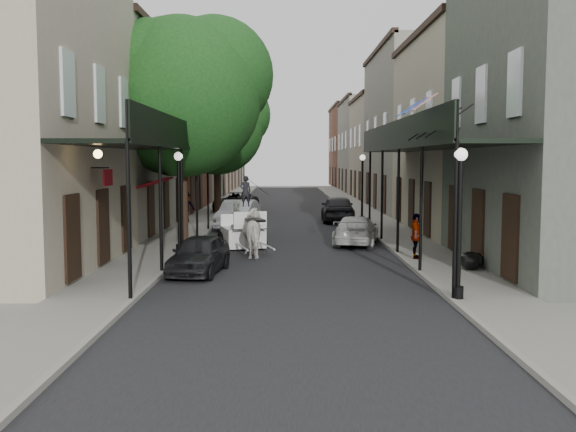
{
  "coord_description": "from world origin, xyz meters",
  "views": [
    {
      "loc": [
        -0.16,
        -17.61,
        3.53
      ],
      "look_at": [
        -0.08,
        4.51,
        1.6
      ],
      "focal_mm": 40.0,
      "sensor_mm": 36.0,
      "label": 1
    }
  ],
  "objects_px": {
    "tree_near": "(191,91)",
    "pedestrian_sidewalk_left": "(186,207)",
    "carriage": "(241,219)",
    "pedestrian_sidewalk_right": "(416,236)",
    "car_right_near": "(356,230)",
    "horse": "(256,233)",
    "car_left_mid": "(238,215)",
    "car_left_far": "(236,202)",
    "lamppost_left": "(179,200)",
    "lamppost_right_near": "(459,221)",
    "car_left_near": "(199,254)",
    "tree_far": "(223,124)",
    "lamppost_right_far": "(362,187)",
    "pedestrian_walking": "(237,219)",
    "car_right_far": "(338,209)"
  },
  "relations": [
    {
      "from": "tree_near",
      "to": "pedestrian_sidewalk_left",
      "type": "relative_size",
      "value": 5.67
    },
    {
      "from": "lamppost_right_far",
      "to": "pedestrian_walking",
      "type": "bearing_deg",
      "value": -138.12
    },
    {
      "from": "tree_near",
      "to": "car_right_near",
      "type": "bearing_deg",
      "value": -9.57
    },
    {
      "from": "horse",
      "to": "pedestrian_sidewalk_right",
      "type": "bearing_deg",
      "value": 150.98
    },
    {
      "from": "car_left_mid",
      "to": "car_right_near",
      "type": "bearing_deg",
      "value": -40.92
    },
    {
      "from": "horse",
      "to": "car_left_near",
      "type": "bearing_deg",
      "value": 50.32
    },
    {
      "from": "tree_near",
      "to": "lamppost_right_far",
      "type": "relative_size",
      "value": 2.6
    },
    {
      "from": "tree_near",
      "to": "car_left_near",
      "type": "distance_m",
      "value": 10.03
    },
    {
      "from": "lamppost_right_near",
      "to": "pedestrian_sidewalk_right",
      "type": "height_order",
      "value": "lamppost_right_near"
    },
    {
      "from": "lamppost_right_far",
      "to": "carriage",
      "type": "xyz_separation_m",
      "value": [
        -6.1,
        -9.61,
        -0.91
      ]
    },
    {
      "from": "pedestrian_walking",
      "to": "car_left_far",
      "type": "distance_m",
      "value": 14.23
    },
    {
      "from": "carriage",
      "to": "pedestrian_sidewalk_right",
      "type": "relative_size",
      "value": 1.87
    },
    {
      "from": "lamppost_right_far",
      "to": "pedestrian_sidewalk_left",
      "type": "distance_m",
      "value": 9.85
    },
    {
      "from": "horse",
      "to": "tree_far",
      "type": "bearing_deg",
      "value": -96.42
    },
    {
      "from": "horse",
      "to": "car_left_mid",
      "type": "height_order",
      "value": "horse"
    },
    {
      "from": "car_left_near",
      "to": "car_left_far",
      "type": "distance_m",
      "value": 24.19
    },
    {
      "from": "pedestrian_sidewalk_right",
      "to": "car_left_mid",
      "type": "relative_size",
      "value": 0.35
    },
    {
      "from": "lamppost_right_far",
      "to": "pedestrian_sidewalk_left",
      "type": "bearing_deg",
      "value": -178.04
    },
    {
      "from": "car_left_near",
      "to": "car_right_far",
      "type": "bearing_deg",
      "value": 78.53
    },
    {
      "from": "carriage",
      "to": "tree_near",
      "type": "bearing_deg",
      "value": 125.32
    },
    {
      "from": "lamppost_left",
      "to": "car_right_near",
      "type": "distance_m",
      "value": 7.65
    },
    {
      "from": "car_right_near",
      "to": "car_right_far",
      "type": "bearing_deg",
      "value": -78.99
    },
    {
      "from": "lamppost_right_near",
      "to": "car_left_far",
      "type": "xyz_separation_m",
      "value": [
        -7.7,
        28.34,
        -1.39
      ]
    },
    {
      "from": "tree_far",
      "to": "car_left_far",
      "type": "height_order",
      "value": "tree_far"
    },
    {
      "from": "tree_near",
      "to": "tree_far",
      "type": "bearing_deg",
      "value": 90.19
    },
    {
      "from": "pedestrian_walking",
      "to": "car_right_far",
      "type": "height_order",
      "value": "pedestrian_walking"
    },
    {
      "from": "lamppost_right_far",
      "to": "pedestrian_sidewalk_left",
      "type": "height_order",
      "value": "lamppost_right_far"
    },
    {
      "from": "lamppost_right_far",
      "to": "horse",
      "type": "xyz_separation_m",
      "value": [
        -5.36,
        -12.25,
        -1.17
      ]
    },
    {
      "from": "lamppost_left",
      "to": "car_left_far",
      "type": "distance_m",
      "value": 20.39
    },
    {
      "from": "lamppost_right_far",
      "to": "tree_far",
      "type": "bearing_deg",
      "value": 143.49
    },
    {
      "from": "tree_near",
      "to": "pedestrian_sidewalk_left",
      "type": "xyz_separation_m",
      "value": [
        -1.49,
        7.49,
        -5.52
      ]
    },
    {
      "from": "pedestrian_sidewalk_left",
      "to": "car_right_far",
      "type": "relative_size",
      "value": 0.38
    },
    {
      "from": "lamppost_right_near",
      "to": "pedestrian_sidewalk_right",
      "type": "relative_size",
      "value": 2.36
    },
    {
      "from": "car_right_near",
      "to": "pedestrian_sidewalk_right",
      "type": "bearing_deg",
      "value": 120.16
    },
    {
      "from": "lamppost_right_near",
      "to": "horse",
      "type": "height_order",
      "value": "lamppost_right_near"
    },
    {
      "from": "lamppost_left",
      "to": "car_left_mid",
      "type": "distance_m",
      "value": 9.41
    },
    {
      "from": "lamppost_left",
      "to": "carriage",
      "type": "distance_m",
      "value": 3.31
    },
    {
      "from": "tree_near",
      "to": "carriage",
      "type": "relative_size",
      "value": 3.27
    },
    {
      "from": "pedestrian_sidewalk_right",
      "to": "car_left_mid",
      "type": "distance_m",
      "value": 12.83
    },
    {
      "from": "tree_far",
      "to": "lamppost_left",
      "type": "distance_m",
      "value": 18.57
    },
    {
      "from": "carriage",
      "to": "pedestrian_sidewalk_left",
      "type": "bearing_deg",
      "value": 96.05
    },
    {
      "from": "car_right_far",
      "to": "tree_near",
      "type": "bearing_deg",
      "value": 52.74
    },
    {
      "from": "pedestrian_sidewalk_left",
      "to": "pedestrian_walking",
      "type": "bearing_deg",
      "value": 89.7
    },
    {
      "from": "pedestrian_sidewalk_left",
      "to": "car_left_near",
      "type": "bearing_deg",
      "value": 69.39
    },
    {
      "from": "pedestrian_sidewalk_left",
      "to": "car_right_far",
      "type": "height_order",
      "value": "pedestrian_sidewalk_left"
    },
    {
      "from": "car_left_far",
      "to": "lamppost_left",
      "type": "bearing_deg",
      "value": -78.46
    },
    {
      "from": "car_left_mid",
      "to": "car_right_far",
      "type": "relative_size",
      "value": 1.0
    },
    {
      "from": "carriage",
      "to": "pedestrian_walking",
      "type": "xyz_separation_m",
      "value": [
        -0.42,
        3.76,
        -0.33
      ]
    },
    {
      "from": "tree_near",
      "to": "car_left_mid",
      "type": "relative_size",
      "value": 2.16
    },
    {
      "from": "carriage",
      "to": "car_left_mid",
      "type": "height_order",
      "value": "carriage"
    }
  ]
}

